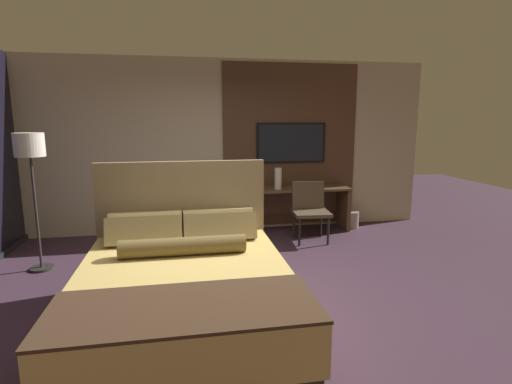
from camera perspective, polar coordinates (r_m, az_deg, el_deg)
ground_plane at (r=4.43m, az=-2.54°, el=-14.30°), size 16.00×16.00×0.00m
wall_back_tv_panel at (r=6.63m, az=-4.37°, el=6.51°), size 7.20×0.09×2.80m
bed at (r=3.70m, az=-10.14°, el=-13.49°), size 1.83×2.28×1.40m
desk at (r=6.67m, az=5.43°, el=-1.29°), size 1.78×0.56×0.73m
tv at (r=6.77m, az=5.03°, el=7.01°), size 1.18×0.04×0.66m
desk_chair at (r=6.18m, az=7.66°, el=-1.98°), size 0.58×0.58×0.89m
floor_lamp at (r=5.45m, az=-29.54°, el=4.49°), size 0.34×0.34×1.69m
vase_tall at (r=6.41m, az=3.18°, el=1.94°), size 0.11×0.11×0.34m
vase_short at (r=6.54m, az=-0.31°, el=2.01°), size 0.07×0.07×0.32m
waste_bin at (r=7.07m, az=13.58°, el=-3.87°), size 0.22×0.22×0.28m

